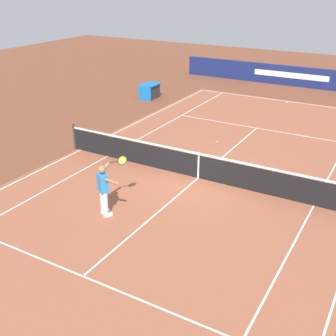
% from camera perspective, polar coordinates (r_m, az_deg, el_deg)
% --- Properties ---
extents(ground_plane, '(60.00, 60.00, 0.00)m').
position_cam_1_polar(ground_plane, '(15.50, 4.07, -1.34)').
color(ground_plane, brown).
extents(court_slab, '(24.20, 11.40, 0.00)m').
position_cam_1_polar(court_slab, '(15.50, 4.07, -1.34)').
color(court_slab, '#935138').
rests_on(court_slab, ground_plane).
extents(court_line_markings, '(23.85, 11.05, 0.01)m').
position_cam_1_polar(court_line_markings, '(15.49, 4.07, -1.33)').
color(court_line_markings, white).
rests_on(court_line_markings, ground_plane).
extents(tennis_net, '(0.10, 11.70, 1.08)m').
position_cam_1_polar(tennis_net, '(15.29, 4.12, 0.32)').
color(tennis_net, '#2D2D33').
rests_on(tennis_net, ground_plane).
extents(stadium_barrier, '(0.26, 17.00, 1.29)m').
position_cam_1_polar(stadium_barrier, '(29.77, 17.97, 11.46)').
color(stadium_barrier, navy).
rests_on(stadium_barrier, ground_plane).
extents(tennis_player_near, '(1.18, 0.75, 1.70)m').
position_cam_1_polar(tennis_player_near, '(12.87, -8.55, -2.59)').
color(tennis_player_near, white).
rests_on(tennis_player_near, ground_plane).
extents(tennis_ball, '(0.07, 0.07, 0.07)m').
position_cam_1_polar(tennis_ball, '(18.87, 6.60, 3.48)').
color(tennis_ball, '#CCE01E').
rests_on(tennis_ball, ground_plane).
extents(equipment_cart_tarped, '(1.25, 0.84, 0.85)m').
position_cam_1_polar(equipment_cart_tarped, '(25.78, -2.44, 10.26)').
color(equipment_cart_tarped, '#2D2D33').
rests_on(equipment_cart_tarped, ground_plane).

